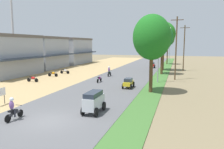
{
  "coord_description": "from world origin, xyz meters",
  "views": [
    {
      "loc": [
        8.53,
        -12.74,
        5.41
      ],
      "look_at": [
        -0.18,
        15.79,
        1.21
      ],
      "focal_mm": 35.23,
      "sensor_mm": 36.0,
      "label": 1
    }
  ],
  "objects_px": {
    "parked_motorbike_fourth": "(65,71)",
    "utility_pole_far": "(176,47)",
    "median_tree_fourth": "(168,39)",
    "parked_motorbike_second": "(33,79)",
    "car_van_silver": "(94,101)",
    "car_hatchback_red": "(152,65)",
    "motorbike_foreground_rider": "(13,109)",
    "street_signboard": "(0,93)",
    "median_tree_third": "(164,34)",
    "streetlamp_near": "(158,51)",
    "motorbike_ahead_second": "(99,79)",
    "median_tree_nearest": "(152,37)",
    "motorbike_ahead_third": "(109,72)",
    "car_sedan_yellow": "(128,82)",
    "median_tree_second": "(163,38)",
    "parked_motorbike_third": "(53,74)",
    "utility_pole_near": "(184,47)",
    "streetlamp_mid": "(169,48)"
  },
  "relations": [
    {
      "from": "streetlamp_near",
      "to": "motorbike_ahead_third",
      "type": "xyz_separation_m",
      "value": [
        -8.17,
        3.33,
        -3.61
      ]
    },
    {
      "from": "median_tree_nearest",
      "to": "utility_pole_far",
      "type": "bearing_deg",
      "value": 76.16
    },
    {
      "from": "parked_motorbike_fourth",
      "to": "streetlamp_mid",
      "type": "xyz_separation_m",
      "value": [
        16.74,
        30.99,
        3.66
      ]
    },
    {
      "from": "streetlamp_mid",
      "to": "motorbike_ahead_third",
      "type": "xyz_separation_m",
      "value": [
        -8.17,
        -31.69,
        -3.36
      ]
    },
    {
      "from": "street_signboard",
      "to": "utility_pole_far",
      "type": "xyz_separation_m",
      "value": [
        14.34,
        19.0,
        3.75
      ]
    },
    {
      "from": "car_van_silver",
      "to": "car_hatchback_red",
      "type": "xyz_separation_m",
      "value": [
        0.6,
        33.76,
        -0.28
      ]
    },
    {
      "from": "parked_motorbike_third",
      "to": "motorbike_ahead_second",
      "type": "distance_m",
      "value": 9.54
    },
    {
      "from": "car_van_silver",
      "to": "car_sedan_yellow",
      "type": "distance_m",
      "value": 10.3
    },
    {
      "from": "median_tree_nearest",
      "to": "street_signboard",
      "type": "bearing_deg",
      "value": -142.39
    },
    {
      "from": "car_hatchback_red",
      "to": "motorbike_ahead_third",
      "type": "distance_m",
      "value": 15.89
    },
    {
      "from": "car_van_silver",
      "to": "car_hatchback_red",
      "type": "bearing_deg",
      "value": 88.98
    },
    {
      "from": "car_van_silver",
      "to": "median_tree_fourth",
      "type": "bearing_deg",
      "value": 85.83
    },
    {
      "from": "street_signboard",
      "to": "car_sedan_yellow",
      "type": "bearing_deg",
      "value": 49.6
    },
    {
      "from": "motorbike_foreground_rider",
      "to": "motorbike_ahead_third",
      "type": "distance_m",
      "value": 21.96
    },
    {
      "from": "parked_motorbike_second",
      "to": "car_hatchback_red",
      "type": "xyz_separation_m",
      "value": [
        13.97,
        23.28,
        0.19
      ]
    },
    {
      "from": "streetlamp_mid",
      "to": "parked_motorbike_second",
      "type": "bearing_deg",
      "value": -112.8
    },
    {
      "from": "median_tree_nearest",
      "to": "motorbike_ahead_second",
      "type": "relative_size",
      "value": 4.72
    },
    {
      "from": "median_tree_second",
      "to": "motorbike_ahead_second",
      "type": "bearing_deg",
      "value": -124.76
    },
    {
      "from": "motorbike_ahead_third",
      "to": "motorbike_foreground_rider",
      "type": "bearing_deg",
      "value": -90.16
    },
    {
      "from": "median_tree_fourth",
      "to": "parked_motorbike_second",
      "type": "bearing_deg",
      "value": -116.35
    },
    {
      "from": "motorbike_ahead_second",
      "to": "car_hatchback_red",
      "type": "bearing_deg",
      "value": 76.57
    },
    {
      "from": "street_signboard",
      "to": "car_van_silver",
      "type": "xyz_separation_m",
      "value": [
        8.64,
        0.36,
        -0.08
      ]
    },
    {
      "from": "median_tree_third",
      "to": "streetlamp_near",
      "type": "distance_m",
      "value": 14.75
    },
    {
      "from": "median_tree_nearest",
      "to": "utility_pole_near",
      "type": "xyz_separation_m",
      "value": [
        3.77,
        21.71,
        -1.39
      ]
    },
    {
      "from": "parked_motorbike_third",
      "to": "streetlamp_mid",
      "type": "bearing_deg",
      "value": 63.97
    },
    {
      "from": "street_signboard",
      "to": "car_hatchback_red",
      "type": "xyz_separation_m",
      "value": [
        9.24,
        34.13,
        -0.36
      ]
    },
    {
      "from": "median_tree_second",
      "to": "car_van_silver",
      "type": "xyz_separation_m",
      "value": [
        -3.3,
        -24.07,
        -5.41
      ]
    },
    {
      "from": "parked_motorbike_fourth",
      "to": "utility_pole_far",
      "type": "bearing_deg",
      "value": -2.57
    },
    {
      "from": "median_tree_nearest",
      "to": "median_tree_second",
      "type": "distance_m",
      "value": 15.25
    },
    {
      "from": "utility_pole_far",
      "to": "motorbike_foreground_rider",
      "type": "height_order",
      "value": "utility_pole_far"
    },
    {
      "from": "car_hatchback_red",
      "to": "motorbike_ahead_second",
      "type": "xyz_separation_m",
      "value": [
        -4.95,
        -20.72,
        -0.17
      ]
    },
    {
      "from": "utility_pole_far",
      "to": "motorbike_ahead_second",
      "type": "height_order",
      "value": "utility_pole_far"
    },
    {
      "from": "car_van_silver",
      "to": "motorbike_foreground_rider",
      "type": "bearing_deg",
      "value": -146.51
    },
    {
      "from": "street_signboard",
      "to": "median_tree_third",
      "type": "height_order",
      "value": "median_tree_third"
    },
    {
      "from": "median_tree_fourth",
      "to": "car_hatchback_red",
      "type": "height_order",
      "value": "median_tree_fourth"
    },
    {
      "from": "streetlamp_near",
      "to": "car_sedan_yellow",
      "type": "xyz_separation_m",
      "value": [
        -3.02,
        -5.18,
        -3.72
      ]
    },
    {
      "from": "streetlamp_near",
      "to": "utility_pole_near",
      "type": "relative_size",
      "value": 0.85
    },
    {
      "from": "utility_pole_far",
      "to": "car_hatchback_red",
      "type": "xyz_separation_m",
      "value": [
        -5.1,
        15.13,
        -4.11
      ]
    },
    {
      "from": "median_tree_nearest",
      "to": "median_tree_third",
      "type": "height_order",
      "value": "median_tree_third"
    },
    {
      "from": "parked_motorbike_fourth",
      "to": "utility_pole_near",
      "type": "height_order",
      "value": "utility_pole_near"
    },
    {
      "from": "median_tree_second",
      "to": "utility_pole_far",
      "type": "xyz_separation_m",
      "value": [
        2.4,
        -5.44,
        -1.58
      ]
    },
    {
      "from": "parked_motorbike_second",
      "to": "parked_motorbike_third",
      "type": "relative_size",
      "value": 1.0
    },
    {
      "from": "median_tree_fourth",
      "to": "car_sedan_yellow",
      "type": "distance_m",
      "value": 34.28
    },
    {
      "from": "car_sedan_yellow",
      "to": "street_signboard",
      "type": "bearing_deg",
      "value": -130.4
    },
    {
      "from": "motorbike_foreground_rider",
      "to": "utility_pole_near",
      "type": "bearing_deg",
      "value": 70.64
    },
    {
      "from": "parked_motorbike_third",
      "to": "median_tree_fourth",
      "type": "xyz_separation_m",
      "value": [
        16.67,
        28.1,
        6.03
      ]
    },
    {
      "from": "median_tree_fourth",
      "to": "utility_pole_far",
      "type": "distance_m",
      "value": 25.49
    },
    {
      "from": "street_signboard",
      "to": "median_tree_second",
      "type": "bearing_deg",
      "value": 63.95
    },
    {
      "from": "utility_pole_near",
      "to": "streetlamp_mid",
      "type": "bearing_deg",
      "value": 100.26
    },
    {
      "from": "median_tree_fourth",
      "to": "streetlamp_mid",
      "type": "xyz_separation_m",
      "value": [
        0.24,
        6.54,
        -2.37
      ]
    }
  ]
}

